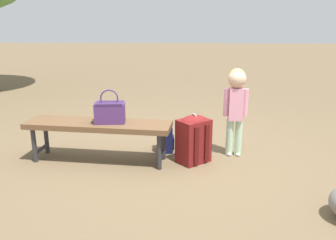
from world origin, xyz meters
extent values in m
plane|color=brown|center=(0.00, 0.00, 0.00)|extent=(40.00, 40.00, 0.00)
cube|color=brown|center=(-0.83, -0.01, 0.42)|extent=(1.63, 0.57, 0.06)
cylinder|color=#2D2D33|center=(-0.12, 0.06, 0.20)|extent=(0.05, 0.05, 0.39)
cylinder|color=#2D2D33|center=(-0.15, -0.22, 0.20)|extent=(0.05, 0.05, 0.39)
cylinder|color=#2D2D33|center=(-1.51, 0.21, 0.20)|extent=(0.05, 0.05, 0.39)
cylinder|color=#2D2D33|center=(-1.54, -0.07, 0.20)|extent=(0.05, 0.05, 0.39)
cylinder|color=#2D2D33|center=(-0.14, -0.08, 0.10)|extent=(0.07, 0.28, 0.04)
cylinder|color=#2D2D33|center=(-1.53, 0.07, 0.10)|extent=(0.07, 0.28, 0.04)
cube|color=#4C2D66|center=(-0.69, -0.02, 0.56)|extent=(0.33, 0.21, 0.22)
cube|color=#39224C|center=(-0.69, -0.02, 0.67)|extent=(0.30, 0.21, 0.02)
torus|color=#4C2D66|center=(-0.69, -0.02, 0.72)|extent=(0.20, 0.03, 0.20)
cylinder|color=#B2D8B2|center=(0.74, 0.22, 0.21)|extent=(0.08, 0.08, 0.43)
cylinder|color=#B2D8B2|center=(0.64, 0.22, 0.21)|extent=(0.08, 0.08, 0.43)
ellipsoid|color=white|center=(0.74, 0.20, 0.02)|extent=(0.05, 0.09, 0.04)
ellipsoid|color=white|center=(0.64, 0.20, 0.02)|extent=(0.05, 0.09, 0.04)
cube|color=pink|center=(0.69, 0.22, 0.61)|extent=(0.16, 0.14, 0.37)
cylinder|color=pink|center=(0.80, 0.22, 0.63)|extent=(0.06, 0.06, 0.31)
cylinder|color=pink|center=(0.58, 0.22, 0.63)|extent=(0.06, 0.06, 0.31)
sphere|color=beige|center=(0.69, 0.22, 0.90)|extent=(0.20, 0.20, 0.20)
sphere|color=tan|center=(0.69, 0.23, 0.92)|extent=(0.19, 0.19, 0.19)
cube|color=maroon|center=(0.21, 0.00, 0.24)|extent=(0.41, 0.40, 0.49)
ellipsoid|color=maroon|center=(0.21, 0.00, 0.48)|extent=(0.39, 0.38, 0.11)
cube|color=#4A1010|center=(0.13, 0.11, 0.17)|extent=(0.20, 0.17, 0.22)
cube|color=#4A1010|center=(0.24, -0.15, 0.24)|extent=(0.06, 0.05, 0.41)
cube|color=#4A1010|center=(0.36, -0.05, 0.24)|extent=(0.06, 0.05, 0.41)
torus|color=#B2B2B7|center=(0.21, 0.00, 0.52)|extent=(0.06, 0.07, 0.08)
cube|color=#191E4C|center=(-0.11, 0.32, 0.16)|extent=(0.18, 0.23, 0.32)
ellipsoid|color=#191E4C|center=(-0.11, 0.32, 0.31)|extent=(0.17, 0.22, 0.07)
cube|color=black|center=(-0.02, 0.32, 0.11)|extent=(0.03, 0.15, 0.14)
cube|color=black|center=(-0.20, 0.36, 0.16)|extent=(0.02, 0.04, 0.27)
cube|color=black|center=(-0.19, 0.26, 0.16)|extent=(0.02, 0.04, 0.27)
torus|color=black|center=(-0.11, 0.32, 0.34)|extent=(0.05, 0.01, 0.05)
camera|label=1|loc=(0.07, -3.63, 1.53)|focal=37.31mm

